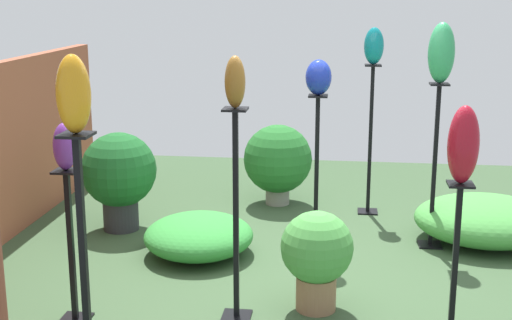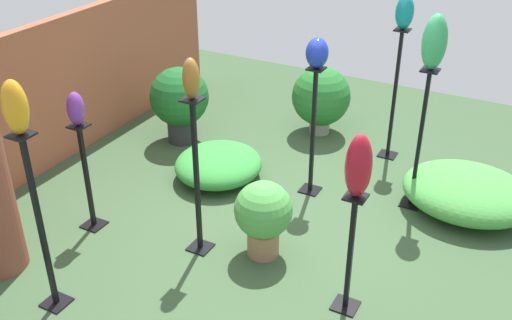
# 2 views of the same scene
# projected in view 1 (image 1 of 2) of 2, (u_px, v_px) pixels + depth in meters

# --- Properties ---
(ground_plane) EXTENTS (8.00, 8.00, 0.00)m
(ground_plane) POSITION_uv_depth(u_px,v_px,m) (301.00, 278.00, 5.61)
(ground_plane) COLOR #385133
(pedestal_ruby) EXTENTS (0.20, 0.20, 1.04)m
(pedestal_ruby) POSITION_uv_depth(u_px,v_px,m) (455.00, 268.00, 4.57)
(pedestal_ruby) COLOR black
(pedestal_ruby) RESTS_ON ground
(pedestal_jade) EXTENTS (0.20, 0.20, 1.45)m
(pedestal_jade) POSITION_uv_depth(u_px,v_px,m) (434.00, 173.00, 6.17)
(pedestal_jade) COLOR black
(pedestal_jade) RESTS_ON ground
(pedestal_amber) EXTENTS (0.20, 0.20, 1.52)m
(pedestal_amber) POSITION_uv_depth(u_px,v_px,m) (85.00, 285.00, 3.75)
(pedestal_amber) COLOR black
(pedestal_amber) RESTS_ON ground
(pedestal_cobalt) EXTENTS (0.20, 0.20, 1.36)m
(pedestal_cobalt) POSITION_uv_depth(u_px,v_px,m) (316.00, 180.00, 6.08)
(pedestal_cobalt) COLOR black
(pedestal_cobalt) RESTS_ON ground
(pedestal_violet) EXTENTS (0.20, 0.20, 1.07)m
(pedestal_violet) POSITION_uv_depth(u_px,v_px,m) (71.00, 254.00, 4.79)
(pedestal_violet) COLOR black
(pedestal_violet) RESTS_ON ground
(pedestal_teal) EXTENTS (0.20, 0.20, 1.50)m
(pedestal_teal) POSITION_uv_depth(u_px,v_px,m) (370.00, 146.00, 7.11)
(pedestal_teal) COLOR black
(pedestal_teal) RESTS_ON ground
(pedestal_bronze) EXTENTS (0.20, 0.20, 1.47)m
(pedestal_bronze) POSITION_uv_depth(u_px,v_px,m) (236.00, 224.00, 4.79)
(pedestal_bronze) COLOR black
(pedestal_bronze) RESTS_ON ground
(art_vase_ruby) EXTENTS (0.19, 0.19, 0.49)m
(art_vase_ruby) POSITION_uv_depth(u_px,v_px,m) (463.00, 145.00, 4.38)
(art_vase_ruby) COLOR maroon
(art_vase_ruby) RESTS_ON pedestal_ruby
(art_vase_jade) EXTENTS (0.20, 0.22, 0.51)m
(art_vase_jade) POSITION_uv_depth(u_px,v_px,m) (441.00, 53.00, 5.93)
(art_vase_jade) COLOR #2D9356
(art_vase_jade) RESTS_ON pedestal_jade
(art_vase_amber) EXTENTS (0.18, 0.17, 0.40)m
(art_vase_amber) POSITION_uv_depth(u_px,v_px,m) (74.00, 94.00, 3.51)
(art_vase_amber) COLOR orange
(art_vase_amber) RESTS_ON pedestal_amber
(art_vase_cobalt) EXTENTS (0.22, 0.22, 0.29)m
(art_vase_cobalt) POSITION_uv_depth(u_px,v_px,m) (319.00, 77.00, 5.87)
(art_vase_cobalt) COLOR #192D9E
(art_vase_cobalt) RESTS_ON pedestal_cobalt
(art_vase_violet) EXTENTS (0.16, 0.15, 0.31)m
(art_vase_violet) POSITION_uv_depth(u_px,v_px,m) (65.00, 147.00, 4.62)
(art_vase_violet) COLOR #6B2D8C
(art_vase_violet) RESTS_ON pedestal_violet
(art_vase_teal) EXTENTS (0.18, 0.19, 0.36)m
(art_vase_teal) POSITION_uv_depth(u_px,v_px,m) (374.00, 46.00, 6.88)
(art_vase_teal) COLOR #0F727A
(art_vase_teal) RESTS_ON pedestal_teal
(art_vase_bronze) EXTENTS (0.14, 0.13, 0.34)m
(art_vase_bronze) POSITION_uv_depth(u_px,v_px,m) (235.00, 82.00, 4.57)
(art_vase_bronze) COLOR brown
(art_vase_bronze) RESTS_ON pedestal_bronze
(potted_plant_walkway_edge) EXTENTS (0.72, 0.72, 0.85)m
(potted_plant_walkway_edge) POSITION_uv_depth(u_px,v_px,m) (278.00, 160.00, 7.45)
(potted_plant_walkway_edge) COLOR gray
(potted_plant_walkway_edge) RESTS_ON ground
(potted_plant_mid_left) EXTENTS (0.70, 0.70, 0.93)m
(potted_plant_mid_left) POSITION_uv_depth(u_px,v_px,m) (119.00, 174.00, 6.64)
(potted_plant_mid_left) COLOR #2D2D33
(potted_plant_mid_left) RESTS_ON ground
(potted_plant_front_left) EXTENTS (0.51, 0.51, 0.72)m
(potted_plant_front_left) POSITION_uv_depth(u_px,v_px,m) (317.00, 253.00, 4.98)
(potted_plant_front_left) COLOR #936B4C
(potted_plant_front_left) RESTS_ON ground
(foliage_bed_east) EXTENTS (1.09, 1.27, 0.41)m
(foliage_bed_east) POSITION_uv_depth(u_px,v_px,m) (486.00, 220.00, 6.37)
(foliage_bed_east) COLOR #479942
(foliage_bed_east) RESTS_ON ground
(foliage_bed_west) EXTENTS (0.98, 0.93, 0.33)m
(foliage_bed_west) POSITION_uv_depth(u_px,v_px,m) (199.00, 236.00, 6.09)
(foliage_bed_west) COLOR #338C38
(foliage_bed_west) RESTS_ON ground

